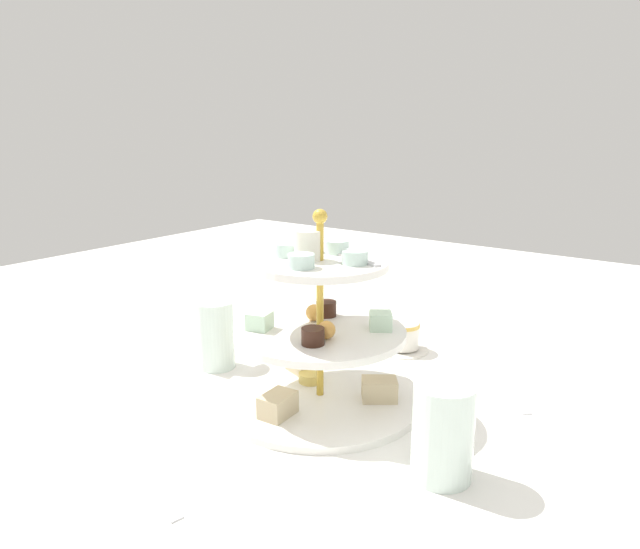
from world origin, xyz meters
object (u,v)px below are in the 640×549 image
butter_knife_left (140,482)px  butter_knife_right (506,387)px  teacup_with_saucer (401,336)px  water_glass_short_left (330,323)px  water_glass_tall_right (443,431)px  tiered_serving_stand (320,345)px  water_glass_mid_back (217,334)px

butter_knife_left → butter_knife_right: same height
teacup_with_saucer → butter_knife_right: 0.21m
water_glass_short_left → butter_knife_left: water_glass_short_left is taller
water_glass_tall_right → butter_knife_left: 0.34m
tiered_serving_stand → butter_knife_left: bearing=81.9°
water_glass_tall_right → butter_knife_right: 0.28m
water_glass_short_left → butter_knife_right: 0.32m
butter_knife_right → tiered_serving_stand: bearing=96.3°
tiered_serving_stand → butter_knife_left: (0.04, 0.28, -0.08)m
water_glass_short_left → butter_knife_right: size_ratio=0.46×
water_glass_short_left → butter_knife_left: 0.48m
teacup_with_saucer → butter_knife_left: (0.04, 0.52, -0.02)m
water_glass_short_left → butter_knife_left: size_ratio=0.46×
tiered_serving_stand → butter_knife_left: 0.29m
water_glass_short_left → teacup_with_saucer: 0.13m
tiered_serving_stand → butter_knife_right: size_ratio=1.70×
water_glass_tall_right → water_glass_short_left: size_ratio=1.43×
teacup_with_saucer → water_glass_mid_back: (0.20, 0.24, 0.03)m
water_glass_tall_right → butter_knife_left: size_ratio=0.65×
water_glass_short_left → teacup_with_saucer: water_glass_short_left is taller
water_glass_short_left → water_glass_mid_back: bearing=66.0°
water_glass_tall_right → tiered_serving_stand: bearing=-18.0°
water_glass_tall_right → butter_knife_right: bearing=-85.6°
teacup_with_saucer → butter_knife_right: size_ratio=0.53×
tiered_serving_stand → water_glass_mid_back: tiered_serving_stand is taller
teacup_with_saucer → butter_knife_right: (-0.20, 0.04, -0.02)m
water_glass_tall_right → teacup_with_saucer: bearing=-54.6°
water_glass_tall_right → water_glass_mid_back: bearing=-9.9°
tiered_serving_stand → water_glass_mid_back: 0.21m
tiered_serving_stand → water_glass_tall_right: 0.23m
tiered_serving_stand → water_glass_tall_right: bearing=162.0°
water_glass_tall_right → teacup_with_saucer: water_glass_tall_right is taller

